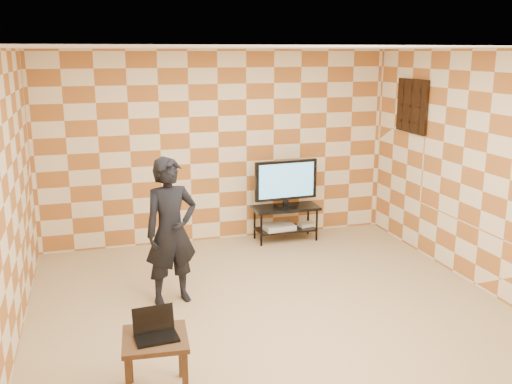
# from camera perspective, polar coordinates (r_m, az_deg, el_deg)

# --- Properties ---
(floor) EXTENTS (5.00, 5.00, 0.00)m
(floor) POSITION_cam_1_polar(r_m,az_deg,el_deg) (6.17, 1.58, -11.73)
(floor) COLOR tan
(floor) RESTS_ON ground
(wall_back) EXTENTS (5.00, 0.02, 2.70)m
(wall_back) POSITION_cam_1_polar(r_m,az_deg,el_deg) (8.09, -3.76, 4.48)
(wall_back) COLOR beige
(wall_back) RESTS_ON ground
(wall_front) EXTENTS (5.00, 0.02, 2.70)m
(wall_front) POSITION_cam_1_polar(r_m,az_deg,el_deg) (3.53, 14.30, -8.48)
(wall_front) COLOR beige
(wall_front) RESTS_ON ground
(wall_left) EXTENTS (0.02, 5.00, 2.70)m
(wall_left) POSITION_cam_1_polar(r_m,az_deg,el_deg) (5.51, -23.91, -1.16)
(wall_left) COLOR beige
(wall_left) RESTS_ON ground
(wall_right) EXTENTS (0.02, 5.00, 2.70)m
(wall_right) POSITION_cam_1_polar(r_m,az_deg,el_deg) (6.89, 21.89, 1.85)
(wall_right) COLOR beige
(wall_right) RESTS_ON ground
(ceiling) EXTENTS (5.00, 5.00, 0.02)m
(ceiling) POSITION_cam_1_polar(r_m,az_deg,el_deg) (5.56, 1.77, 14.21)
(ceiling) COLOR white
(ceiling) RESTS_ON wall_back
(wall_art) EXTENTS (0.04, 0.72, 0.72)m
(wall_art) POSITION_cam_1_polar(r_m,az_deg,el_deg) (8.05, 15.34, 8.29)
(wall_art) COLOR black
(wall_art) RESTS_ON wall_right
(tv_stand) EXTENTS (0.95, 0.43, 0.50)m
(tv_stand) POSITION_cam_1_polar(r_m,az_deg,el_deg) (8.24, 2.98, -2.37)
(tv_stand) COLOR black
(tv_stand) RESTS_ON floor
(tv) EXTENTS (0.93, 0.19, 0.67)m
(tv) POSITION_cam_1_polar(r_m,az_deg,el_deg) (8.11, 3.03, 1.08)
(tv) COLOR black
(tv) RESTS_ON tv_stand
(dvd_player) EXTENTS (0.46, 0.35, 0.07)m
(dvd_player) POSITION_cam_1_polar(r_m,az_deg,el_deg) (8.24, 2.26, -3.49)
(dvd_player) COLOR silver
(dvd_player) RESTS_ON tv_stand
(game_console) EXTENTS (0.24, 0.19, 0.05)m
(game_console) POSITION_cam_1_polar(r_m,az_deg,el_deg) (8.41, 5.00, -3.25)
(game_console) COLOR silver
(game_console) RESTS_ON tv_stand
(side_table) EXTENTS (0.54, 0.54, 0.50)m
(side_table) POSITION_cam_1_polar(r_m,az_deg,el_deg) (4.70, -10.03, -15.02)
(side_table) COLOR #332213
(side_table) RESTS_ON floor
(laptop) EXTENTS (0.35, 0.28, 0.22)m
(laptop) POSITION_cam_1_polar(r_m,az_deg,el_deg) (4.65, -10.04, -13.46)
(laptop) COLOR black
(laptop) RESTS_ON side_table
(person) EXTENTS (0.66, 0.51, 1.60)m
(person) POSITION_cam_1_polar(r_m,az_deg,el_deg) (6.15, -8.49, -3.93)
(person) COLOR black
(person) RESTS_ON floor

